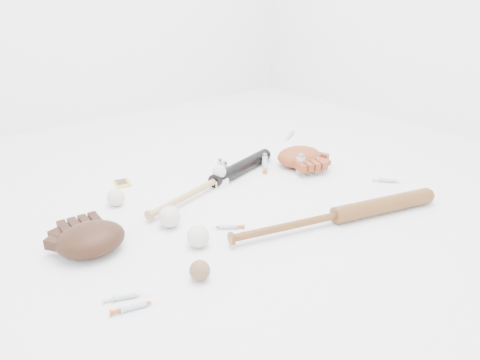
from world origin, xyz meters
TOP-DOWN VIEW (x-y plane):
  - bat_dark at (-0.04, 0.16)m, footprint 0.84×0.29m
  - bat_wood at (0.13, -0.39)m, footprint 0.91×0.31m
  - glove_dark at (-0.67, -0.01)m, footprint 0.29×0.29m
  - glove_tan at (0.43, 0.11)m, footprint 0.34×0.34m
  - trading_card at (-0.35, 0.45)m, footprint 0.09×0.11m
  - pedestal at (-0.01, 0.16)m, footprint 0.07×0.07m
  - baseball_on_pedestal at (-0.01, 0.16)m, footprint 0.06×0.06m
  - baseball_left at (-0.37, -0.20)m, footprint 0.08×0.08m
  - baseball_upper at (-0.46, 0.27)m, footprint 0.07×0.07m
  - baseball_mid at (-0.38, -0.02)m, footprint 0.08×0.08m
  - baseball_aged at (-0.47, -0.37)m, footprint 0.07×0.07m
  - syringe_0 at (-0.70, -0.37)m, footprint 0.16×0.07m
  - syringe_1 at (-0.22, -0.17)m, footprint 0.13×0.11m
  - syringe_2 at (0.28, 0.18)m, footprint 0.13×0.14m
  - syringe_3 at (0.61, -0.29)m, footprint 0.13×0.14m
  - syringe_4 at (0.70, 0.45)m, footprint 0.16×0.11m
  - syringe_5 at (-0.70, -0.31)m, footprint 0.14×0.08m
  - vial_0 at (0.08, 0.29)m, footprint 0.03×0.03m
  - vial_1 at (0.08, 0.24)m, footprint 0.03×0.03m
  - vial_2 at (0.29, 0.20)m, footprint 0.03×0.03m
  - vial_3 at (0.38, 0.04)m, footprint 0.04×0.04m

SIDE VIEW (x-z plane):
  - trading_card at x=-0.35m, z-range 0.00..0.01m
  - syringe_1 at x=-0.22m, z-range 0.00..0.02m
  - syringe_5 at x=-0.70m, z-range 0.00..0.02m
  - syringe_0 at x=-0.70m, z-range 0.00..0.02m
  - syringe_2 at x=0.28m, z-range 0.00..0.02m
  - syringe_3 at x=0.61m, z-range 0.00..0.02m
  - syringe_4 at x=0.70m, z-range 0.00..0.02m
  - pedestal at x=-0.01m, z-range 0.00..0.04m
  - bat_dark at x=-0.04m, z-range 0.00..0.06m
  - baseball_aged at x=-0.47m, z-range 0.00..0.07m
  - vial_0 at x=0.08m, z-range 0.00..0.07m
  - bat_wood at x=0.13m, z-range 0.00..0.07m
  - vial_1 at x=0.08m, z-range 0.00..0.07m
  - vial_2 at x=0.29m, z-range 0.00..0.07m
  - baseball_upper at x=-0.46m, z-range 0.00..0.07m
  - baseball_left at x=-0.37m, z-range 0.00..0.08m
  - baseball_mid at x=-0.38m, z-range 0.00..0.08m
  - vial_3 at x=0.38m, z-range 0.00..0.09m
  - glove_tan at x=0.43m, z-range 0.00..0.10m
  - glove_dark at x=-0.67m, z-range 0.00..0.10m
  - baseball_on_pedestal at x=-0.01m, z-range 0.04..0.10m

